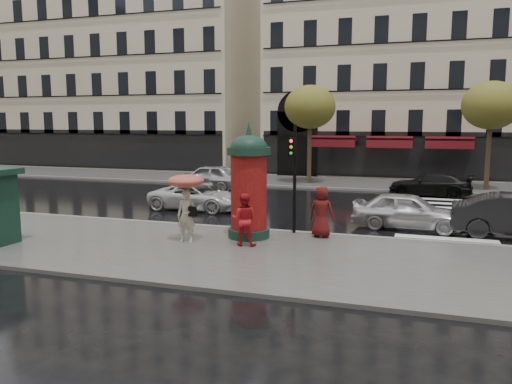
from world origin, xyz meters
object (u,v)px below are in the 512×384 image
(man_burgundy, at_px, (322,212))
(car_silver, at_px, (408,211))
(traffic_light, at_px, (294,168))
(car_black, at_px, (430,184))
(woman_red, at_px, (244,219))
(car_far_silver, at_px, (208,177))
(morris_column, at_px, (249,182))
(car_white, at_px, (196,197))
(woman_umbrella, at_px, (186,196))

(man_burgundy, relative_size, car_silver, 0.43)
(traffic_light, xyz_separation_m, car_black, (5.11, 12.28, -1.89))
(man_burgundy, distance_m, car_silver, 4.14)
(woman_red, xyz_separation_m, car_silver, (5.18, 4.92, -0.26))
(car_far_silver, bearing_deg, car_silver, 59.35)
(car_black, bearing_deg, woman_red, -19.05)
(morris_column, distance_m, car_black, 14.96)
(woman_red, bearing_deg, car_black, -118.36)
(car_silver, xyz_separation_m, car_black, (1.06, 9.69, -0.08))
(man_burgundy, distance_m, car_black, 13.22)
(car_white, bearing_deg, traffic_light, -123.77)
(morris_column, distance_m, car_white, 6.97)
(man_burgundy, distance_m, morris_column, 2.81)
(car_white, bearing_deg, woman_red, -142.70)
(woman_red, xyz_separation_m, traffic_light, (1.13, 2.33, 1.55))
(man_burgundy, bearing_deg, traffic_light, -7.67)
(woman_red, height_order, car_far_silver, woman_red)
(car_silver, height_order, car_white, car_silver)
(car_white, bearing_deg, car_black, -51.98)
(morris_column, bearing_deg, woman_red, -79.18)
(car_black, relative_size, car_far_silver, 0.96)
(morris_column, bearing_deg, car_black, 64.25)
(man_burgundy, height_order, car_white, man_burgundy)
(car_silver, bearing_deg, morris_column, 128.72)
(woman_umbrella, xyz_separation_m, car_far_silver, (-4.80, 13.09, -0.90))
(morris_column, height_order, car_far_silver, morris_column)
(woman_red, bearing_deg, man_burgundy, -143.42)
(car_white, xyz_separation_m, car_far_silver, (-2.18, 6.61, 0.18))
(traffic_light, distance_m, car_far_silver, 13.42)
(traffic_light, bearing_deg, car_black, 67.39)
(car_silver, bearing_deg, man_burgundy, 138.96)
(traffic_light, height_order, car_white, traffic_light)
(car_black, bearing_deg, car_silver, -2.18)
(morris_column, height_order, car_silver, morris_column)
(car_far_silver, bearing_deg, traffic_light, 40.03)
(car_black, xyz_separation_m, car_far_silver, (-13.10, -1.64, 0.15))
(car_white, distance_m, car_black, 13.69)
(woman_umbrella, distance_m, morris_column, 2.28)
(traffic_light, bearing_deg, woman_red, -115.84)
(morris_column, relative_size, car_far_silver, 0.87)
(man_burgundy, bearing_deg, car_black, -99.07)
(morris_column, relative_size, traffic_light, 1.03)
(morris_column, height_order, car_white, morris_column)
(woman_red, height_order, car_black, woman_red)
(traffic_light, xyz_separation_m, car_far_silver, (-7.99, 10.64, -1.74))
(traffic_light, distance_m, car_black, 13.43)
(traffic_light, relative_size, car_far_silver, 0.84)
(man_burgundy, bearing_deg, woman_umbrella, 34.81)
(car_white, bearing_deg, man_burgundy, -121.18)
(traffic_light, xyz_separation_m, car_white, (-5.81, 4.02, -1.92))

